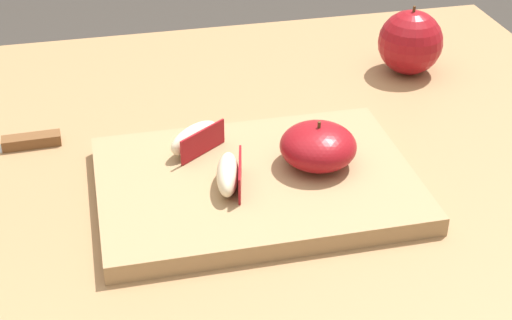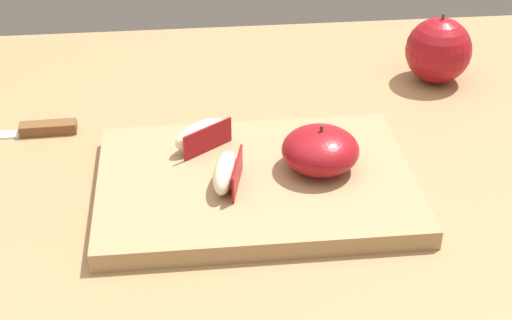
# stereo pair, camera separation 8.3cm
# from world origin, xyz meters

# --- Properties ---
(dining_table) EXTENTS (1.15, 0.81, 0.74)m
(dining_table) POSITION_xyz_m (0.00, 0.00, 0.62)
(dining_table) COLOR #9E754C
(dining_table) RESTS_ON ground_plane
(cutting_board) EXTENTS (0.35, 0.24, 0.02)m
(cutting_board) POSITION_xyz_m (0.07, -0.07, 0.75)
(cutting_board) COLOR #A37F56
(cutting_board) RESTS_ON dining_table
(apple_half_skin_up) EXTENTS (0.09, 0.09, 0.05)m
(apple_half_skin_up) POSITION_xyz_m (0.15, -0.07, 0.78)
(apple_half_skin_up) COLOR maroon
(apple_half_skin_up) RESTS_ON cutting_board
(apple_wedge_back) EXTENTS (0.07, 0.06, 0.03)m
(apple_wedge_back) POSITION_xyz_m (0.02, -0.01, 0.77)
(apple_wedge_back) COLOR beige
(apple_wedge_back) RESTS_ON cutting_board
(apple_wedge_right) EXTENTS (0.04, 0.08, 0.03)m
(apple_wedge_right) POSITION_xyz_m (0.04, -0.09, 0.77)
(apple_wedge_right) COLOR beige
(apple_wedge_right) RESTS_ON cutting_board
(paring_knife) EXTENTS (0.16, 0.02, 0.01)m
(paring_knife) POSITION_xyz_m (-0.18, 0.08, 0.74)
(paring_knife) COLOR silver
(paring_knife) RESTS_ON dining_table
(whole_apple_red_delicious) EXTENTS (0.09, 0.09, 0.10)m
(whole_apple_red_delicious) POSITION_xyz_m (0.36, 0.18, 0.78)
(whole_apple_red_delicious) COLOR maroon
(whole_apple_red_delicious) RESTS_ON dining_table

